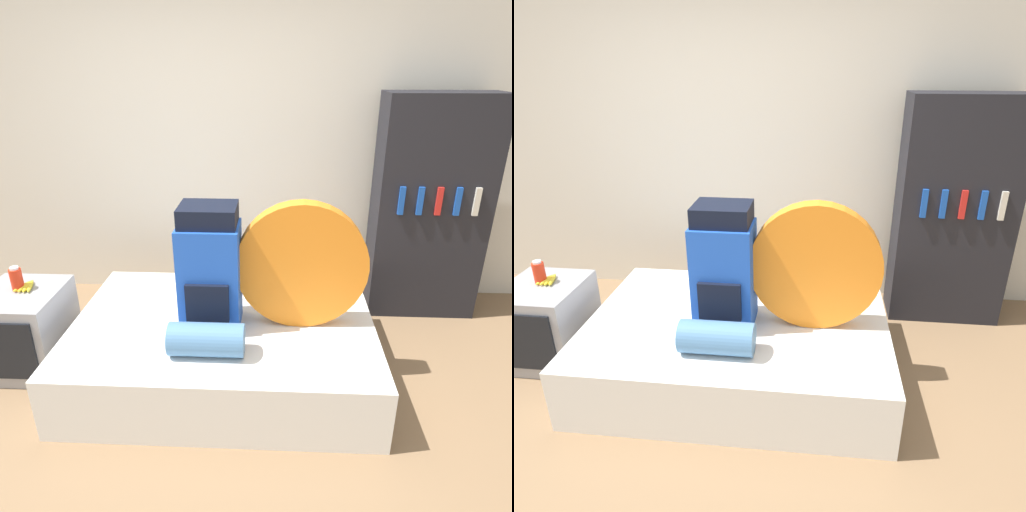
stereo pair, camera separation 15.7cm
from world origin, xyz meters
The scene contains 10 objects.
ground_plane centered at (0.00, 0.00, 0.00)m, with size 16.00×16.00×0.00m, color #846647.
wall_back centered at (0.00, 1.93, 1.30)m, with size 8.00×0.05×2.60m.
bed centered at (0.15, 0.68, 0.20)m, with size 1.90×1.34×0.40m.
backpack centered at (0.08, 0.64, 0.77)m, with size 0.36×0.33×0.77m.
tent_bag centered at (0.63, 0.68, 0.79)m, with size 0.79×0.12×0.79m.
sleeping_roll centered at (0.10, 0.31, 0.49)m, with size 0.42×0.19×0.19m.
television centered at (-1.18, 0.70, 0.28)m, with size 0.50×0.56×0.55m.
canister centered at (-1.19, 0.74, 0.63)m, with size 0.08×0.08×0.16m.
banana_bunch centered at (-1.15, 0.76, 0.57)m, with size 0.12×0.17×0.03m.
bookshelf centered at (1.65, 1.62, 0.86)m, with size 0.84×0.38×1.72m.
Camera 1 is at (0.48, -1.82, 1.94)m, focal length 32.00 mm.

